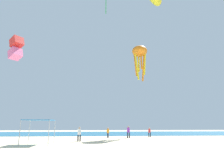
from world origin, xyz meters
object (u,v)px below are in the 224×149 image
person_rightmost (149,131)px  kite_octopus_orange (140,53)px  person_leftmost (128,131)px  kite_box_red (16,48)px  canopy_tent (39,121)px  person_near_tent (79,133)px  person_central (108,132)px

person_rightmost → kite_octopus_orange: size_ratio=0.22×
person_leftmost → kite_box_red: (-16.35, -6.08, 11.22)m
canopy_tent → kite_box_red: size_ratio=0.91×
person_near_tent → person_central: bearing=84.0°
person_near_tent → person_rightmost: 13.67m
kite_box_red → person_near_tent: bearing=131.3°
canopy_tent → person_central: bearing=49.8°
canopy_tent → person_leftmost: 14.73m
person_leftmost → person_rightmost: person_leftmost is taller
kite_box_red → kite_octopus_orange: size_ratio=0.46×
person_leftmost → kite_box_red: kite_box_red is taller
canopy_tent → kite_octopus_orange: 24.27m
kite_octopus_orange → kite_box_red: bearing=-65.2°
person_leftmost → kite_octopus_orange: kite_octopus_orange is taller
person_central → kite_octopus_orange: 16.91m
canopy_tent → person_leftmost: canopy_tent is taller
person_central → person_rightmost: person_central is taller
canopy_tent → person_near_tent: size_ratio=1.69×
canopy_tent → person_central: canopy_tent is taller
person_near_tent → person_central: 7.67m
kite_box_red → kite_octopus_orange: 22.64m
person_near_tent → kite_box_red: bearing=-152.1°
person_rightmost → kite_octopus_orange: bearing=107.3°
canopy_tent → person_central: 12.94m
person_central → kite_octopus_orange: kite_octopus_orange is taller
person_leftmost → kite_octopus_orange: (3.33, 4.47, 14.99)m
canopy_tent → person_near_tent: (4.23, 3.31, -1.42)m
person_central → kite_octopus_orange: (6.56, 3.74, 15.13)m
person_central → kite_octopus_orange: bearing=97.9°
person_leftmost → kite_octopus_orange: bearing=30.7°
kite_box_red → canopy_tent: bearing=97.5°
person_leftmost → person_central: person_leftmost is taller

